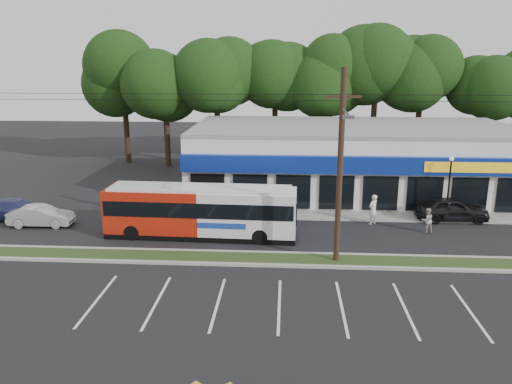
{
  "coord_description": "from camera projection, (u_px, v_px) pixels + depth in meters",
  "views": [
    {
      "loc": [
        0.33,
        -23.69,
        10.38
      ],
      "look_at": [
        -1.48,
        5.0,
        2.68
      ],
      "focal_mm": 35.0,
      "sensor_mm": 36.0,
      "label": 1
    }
  ],
  "objects": [
    {
      "name": "pedestrian_b",
      "position": [
        427.0,
        220.0,
        30.61
      ],
      "size": [
        0.87,
        0.75,
        1.55
      ],
      "primitive_type": "imported",
      "rotation": [
        0.0,
        0.0,
        3.38
      ],
      "color": "#B6AAA4",
      "rests_on": "ground"
    },
    {
      "name": "tree_line",
      "position": [
        326.0,
        80.0,
        48.19
      ],
      "size": [
        46.76,
        6.76,
        11.83
      ],
      "color": "black",
      "rests_on": "ground"
    },
    {
      "name": "utility_pole",
      "position": [
        337.0,
        162.0,
        24.87
      ],
      "size": [
        50.0,
        2.77,
        10.0
      ],
      "color": "black",
      "rests_on": "ground"
    },
    {
      "name": "strip_mall",
      "position": [
        352.0,
        158.0,
        39.87
      ],
      "size": [
        25.0,
        12.55,
        5.3
      ],
      "color": "silver",
      "rests_on": "ground"
    },
    {
      "name": "car_dark",
      "position": [
        452.0,
        209.0,
        32.86
      ],
      "size": [
        4.7,
        1.96,
        1.59
      ],
      "primitive_type": "imported",
      "rotation": [
        0.0,
        0.0,
        1.59
      ],
      "color": "black",
      "rests_on": "ground"
    },
    {
      "name": "ground",
      "position": [
        279.0,
        268.0,
        25.55
      ],
      "size": [
        120.0,
        120.0,
        0.0
      ],
      "primitive_type": "plane",
      "color": "black",
      "rests_on": "ground"
    },
    {
      "name": "sidewalk",
      "position": [
        355.0,
        216.0,
        33.91
      ],
      "size": [
        32.0,
        2.2,
        0.1
      ],
      "primitive_type": "cube",
      "color": "#9E9E93",
      "rests_on": "ground"
    },
    {
      "name": "lamp_post",
      "position": [
        449.0,
        180.0,
        32.67
      ],
      "size": [
        0.3,
        0.3,
        4.25
      ],
      "color": "black",
      "rests_on": "ground"
    },
    {
      "name": "car_silver",
      "position": [
        41.0,
        216.0,
        31.83
      ],
      "size": [
        4.09,
        1.6,
        1.33
      ],
      "primitive_type": "imported",
      "rotation": [
        0.0,
        0.0,
        1.62
      ],
      "color": "#ADAEB5",
      "rests_on": "ground"
    },
    {
      "name": "grass_strip",
      "position": [
        279.0,
        259.0,
        26.5
      ],
      "size": [
        40.0,
        1.6,
        0.12
      ],
      "primitive_type": "cube",
      "color": "#263315",
      "rests_on": "ground"
    },
    {
      "name": "pedestrian_a",
      "position": [
        373.0,
        209.0,
        32.11
      ],
      "size": [
        0.85,
        0.82,
        1.96
      ],
      "primitive_type": "imported",
      "rotation": [
        0.0,
        0.0,
        3.86
      ],
      "color": "white",
      "rests_on": "ground"
    },
    {
      "name": "metrobus",
      "position": [
        201.0,
        210.0,
        29.76
      ],
      "size": [
        11.45,
        2.79,
        3.06
      ],
      "rotation": [
        0.0,
        0.0,
        -0.03
      ],
      "color": "#B41E0D",
      "rests_on": "ground"
    },
    {
      "name": "curb_south",
      "position": [
        279.0,
        266.0,
        25.68
      ],
      "size": [
        40.0,
        0.25,
        0.14
      ],
      "primitive_type": "cube",
      "color": "#9E9E93",
      "rests_on": "ground"
    },
    {
      "name": "curb_north",
      "position": [
        279.0,
        253.0,
        27.32
      ],
      "size": [
        40.0,
        0.25,
        0.14
      ],
      "primitive_type": "cube",
      "color": "#9E9E93",
      "rests_on": "ground"
    },
    {
      "name": "car_blue",
      "position": [
        17.0,
        209.0,
        33.19
      ],
      "size": [
        4.66,
        1.95,
        1.34
      ],
      "primitive_type": "imported",
      "rotation": [
        0.0,
        0.0,
        1.59
      ],
      "color": "navy",
      "rests_on": "ground"
    }
  ]
}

